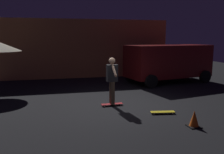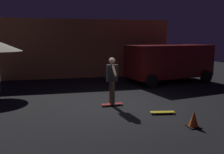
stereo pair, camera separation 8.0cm
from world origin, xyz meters
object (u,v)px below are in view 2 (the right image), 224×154
at_px(skateboard_spare, 163,112).
at_px(traffic_cone, 194,120).
at_px(skateboard_ridden, 112,104).
at_px(skater, 112,77).
at_px(parked_van, 169,61).

distance_m(skateboard_spare, traffic_cone, 1.35).
xyz_separation_m(skateboard_ridden, traffic_cone, (1.68, -2.63, 0.16)).
relative_size(skateboard_spare, skater, 0.48).
distance_m(skateboard_ridden, traffic_cone, 3.12).
bearing_deg(parked_van, skateboard_ridden, -136.44).
height_order(skateboard_spare, traffic_cone, traffic_cone).
xyz_separation_m(skateboard_spare, traffic_cone, (0.32, -1.31, 0.16)).
bearing_deg(skateboard_spare, traffic_cone, -76.36).
relative_size(skateboard_spare, traffic_cone, 1.74).
bearing_deg(traffic_cone, parked_van, 69.49).
distance_m(parked_van, traffic_cone, 7.06).
distance_m(parked_van, skateboard_ridden, 5.81).
xyz_separation_m(skateboard_ridden, skateboard_spare, (1.36, -1.32, 0.00)).
xyz_separation_m(skateboard_ridden, skater, (0.00, 0.00, 0.98)).
xyz_separation_m(parked_van, skateboard_ridden, (-4.13, -3.93, -1.11)).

